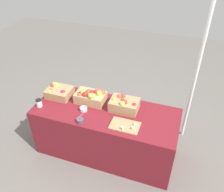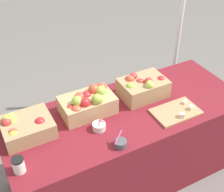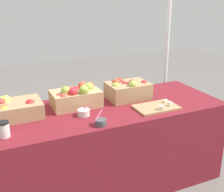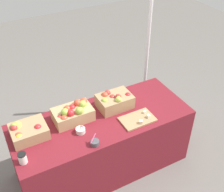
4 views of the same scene
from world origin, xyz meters
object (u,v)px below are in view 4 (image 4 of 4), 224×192
at_px(apple_crate_middle, 73,113).
at_px(sample_bowl_mid, 81,130).
at_px(apple_crate_right, 114,101).
at_px(tent_pole, 148,43).
at_px(cutting_board_front, 138,119).
at_px(sample_bowl_near, 95,143).
at_px(apple_crate_left, 27,131).
at_px(coffee_cup, 23,158).

relative_size(apple_crate_middle, sample_bowl_mid, 4.17).
bearing_deg(apple_crate_right, tent_pole, 36.07).
xyz_separation_m(apple_crate_right, sample_bowl_mid, (-0.49, -0.20, -0.06)).
xyz_separation_m(cutting_board_front, sample_bowl_near, (-0.55, -0.11, 0.01)).
height_order(apple_crate_left, sample_bowl_mid, apple_crate_left).
relative_size(apple_crate_left, cutting_board_front, 0.96).
relative_size(coffee_cup, tent_pole, 0.05).
height_order(apple_crate_right, cutting_board_front, apple_crate_right).
bearing_deg(sample_bowl_mid, apple_crate_middle, 88.05).
bearing_deg(sample_bowl_mid, coffee_cup, -169.40).
xyz_separation_m(apple_crate_right, coffee_cup, (-1.08, -0.31, -0.03)).
relative_size(apple_crate_right, coffee_cup, 3.37).
relative_size(sample_bowl_mid, coffee_cup, 0.89).
bearing_deg(cutting_board_front, apple_crate_middle, 151.62).
relative_size(apple_crate_left, coffee_cup, 3.14).
distance_m(cutting_board_front, coffee_cup, 1.19).
distance_m(cutting_board_front, sample_bowl_near, 0.56).
relative_size(apple_crate_middle, coffee_cup, 3.70).
xyz_separation_m(apple_crate_left, cutting_board_front, (1.07, -0.30, -0.06)).
relative_size(sample_bowl_near, tent_pole, 0.05).
bearing_deg(apple_crate_middle, sample_bowl_mid, -91.95).
bearing_deg(apple_crate_left, coffee_cup, -112.42).
relative_size(cutting_board_front, tent_pole, 0.17).
bearing_deg(cutting_board_front, tent_pole, 52.09).
distance_m(coffee_cup, tent_pole, 2.12).
relative_size(apple_crate_left, tent_pole, 0.16).
bearing_deg(sample_bowl_near, apple_crate_left, 142.54).
distance_m(sample_bowl_near, tent_pole, 1.63).
bearing_deg(cutting_board_front, apple_crate_left, 164.52).
xyz_separation_m(apple_crate_middle, apple_crate_right, (0.48, -0.01, -0.00)).
distance_m(apple_crate_middle, tent_pole, 1.44).
relative_size(apple_crate_right, tent_pole, 0.17).
bearing_deg(apple_crate_middle, apple_crate_left, -177.27).
height_order(apple_crate_right, sample_bowl_near, apple_crate_right).
distance_m(apple_crate_left, apple_crate_right, 0.96).
bearing_deg(sample_bowl_near, apple_crate_middle, 96.15).
height_order(apple_crate_middle, tent_pole, tent_pole).
height_order(apple_crate_left, apple_crate_middle, apple_crate_middle).
bearing_deg(apple_crate_right, apple_crate_middle, 178.77).
bearing_deg(sample_bowl_near, sample_bowl_mid, 103.82).
bearing_deg(apple_crate_left, sample_bowl_mid, -21.62).
xyz_separation_m(cutting_board_front, sample_bowl_mid, (-0.60, 0.11, 0.02)).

